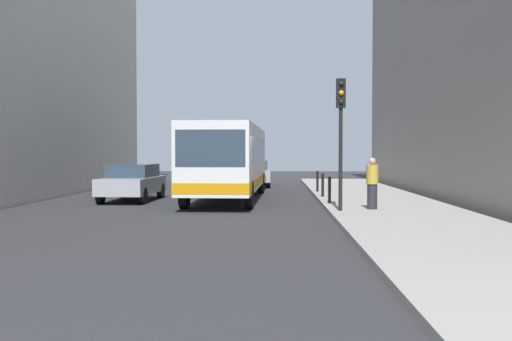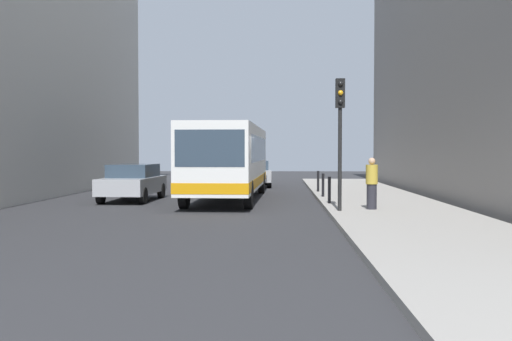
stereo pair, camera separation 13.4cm
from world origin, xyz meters
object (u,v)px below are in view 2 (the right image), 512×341
object	(u,v)px
bollard_mid	(323,185)
bollard_far	(318,181)
traffic_light	(340,119)
bollard_near	(329,190)
car_behind_bus	(253,173)
pedestrian_near_signal	(372,184)
bus	(229,158)
car_beside_bus	(133,181)

from	to	relation	value
bollard_mid	bollard_far	world-z (taller)	same
traffic_light	bollard_near	distance (m)	3.60
traffic_light	bollard_mid	distance (m)	6.31
traffic_light	bollard_near	size ratio (longest dim) A/B	4.32
car_behind_bus	pedestrian_near_signal	world-z (taller)	pedestrian_near_signal
bollard_mid	bollard_far	size ratio (longest dim) A/B	1.00
bollard_near	bus	bearing A→B (deg)	139.56
bollard_mid	pedestrian_near_signal	world-z (taller)	pedestrian_near_signal
car_beside_bus	pedestrian_near_signal	xyz separation A→B (m)	(8.89, -4.73, 0.19)
bus	bollard_mid	xyz separation A→B (m)	(3.87, -0.16, -1.10)
car_behind_bus	bollard_far	xyz separation A→B (m)	(3.28, -6.46, -0.16)
pedestrian_near_signal	bollard_mid	bearing A→B (deg)	-105.78
bollard_far	bollard_near	bearing A→B (deg)	-90.00
car_behind_bus	bollard_near	xyz separation A→B (m)	(3.28, -12.73, -0.16)
car_behind_bus	pedestrian_near_signal	xyz separation A→B (m)	(4.45, -14.88, 0.19)
bollard_far	car_behind_bus	bearing A→B (deg)	116.94
car_behind_bus	bollard_mid	size ratio (longest dim) A/B	4.76
car_beside_bus	car_behind_bus	bearing A→B (deg)	-111.84
bollard_far	pedestrian_near_signal	distance (m)	8.51
car_beside_bus	bollard_mid	size ratio (longest dim) A/B	4.69
traffic_light	bollard_near	xyz separation A→B (m)	(-0.10, 2.70, -2.38)
bollard_near	bollard_mid	bearing A→B (deg)	90.00
traffic_light	pedestrian_near_signal	size ratio (longest dim) A/B	2.49
bollard_near	bollard_mid	size ratio (longest dim) A/B	1.00
traffic_light	pedestrian_near_signal	world-z (taller)	traffic_light
traffic_light	bollard_far	distance (m)	9.29
traffic_light	bollard_mid	xyz separation A→B (m)	(-0.10, 5.84, -2.38)
bus	bollard_far	distance (m)	5.01
bus	traffic_light	distance (m)	7.31
bollard_near	bollard_far	size ratio (longest dim) A/B	1.00
bollard_mid	pedestrian_near_signal	xyz separation A→B (m)	(1.17, -5.28, 0.34)
bus	car_beside_bus	bearing A→B (deg)	11.97
pedestrian_near_signal	bus	bearing A→B (deg)	-75.47
car_behind_bus	traffic_light	bearing A→B (deg)	98.18
traffic_light	bollard_far	xyz separation A→B (m)	(-0.10, 8.98, -2.38)
bollard_near	traffic_light	bearing A→B (deg)	-87.88
bus	car_behind_bus	xyz separation A→B (m)	(0.59, 9.44, -0.94)
bollard_near	bollard_far	world-z (taller)	same
bus	bollard_near	xyz separation A→B (m)	(3.87, -3.30, -1.10)
bollard_mid	bollard_far	distance (m)	3.14
car_behind_bus	pedestrian_near_signal	bearing A→B (deg)	102.49
bollard_near	pedestrian_near_signal	distance (m)	2.47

